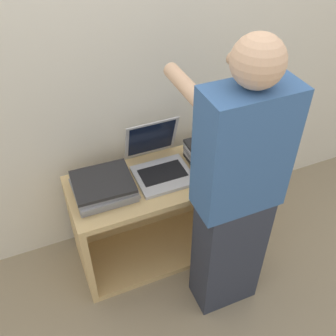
{
  "coord_description": "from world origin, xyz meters",
  "views": [
    {
      "loc": [
        -0.61,
        -1.3,
        2.1
      ],
      "look_at": [
        0.0,
        0.16,
        0.74
      ],
      "focal_mm": 42.0,
      "sensor_mm": 36.0,
      "label": 1
    }
  ],
  "objects_px": {
    "laptop_open": "(159,163)",
    "person": "(236,197)",
    "laptop_stack_left": "(104,187)",
    "laptop_stack_right": "(217,154)"
  },
  "relations": [
    {
      "from": "laptop_open",
      "to": "person",
      "type": "bearing_deg",
      "value": -68.79
    },
    {
      "from": "laptop_open",
      "to": "person",
      "type": "distance_m",
      "value": 0.54
    },
    {
      "from": "laptop_stack_left",
      "to": "laptop_stack_right",
      "type": "height_order",
      "value": "laptop_stack_right"
    },
    {
      "from": "laptop_stack_right",
      "to": "person",
      "type": "distance_m",
      "value": 0.47
    },
    {
      "from": "person",
      "to": "laptop_open",
      "type": "bearing_deg",
      "value": 111.21
    },
    {
      "from": "laptop_open",
      "to": "person",
      "type": "relative_size",
      "value": 0.23
    },
    {
      "from": "laptop_stack_right",
      "to": "person",
      "type": "xyz_separation_m",
      "value": [
        -0.15,
        -0.44,
        0.11
      ]
    },
    {
      "from": "laptop_open",
      "to": "laptop_stack_left",
      "type": "bearing_deg",
      "value": -170.4
    },
    {
      "from": "laptop_stack_right",
      "to": "person",
      "type": "bearing_deg",
      "value": -108.66
    },
    {
      "from": "laptop_stack_left",
      "to": "laptop_stack_right",
      "type": "distance_m",
      "value": 0.68
    }
  ]
}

